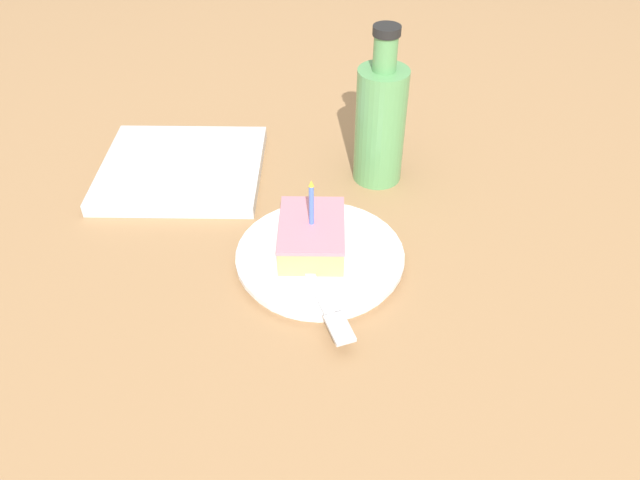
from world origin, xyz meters
The scene contains 6 objects.
ground_plane centered at (0.00, 0.00, -0.02)m, with size 2.40×2.40×0.04m.
plate centered at (0.02, 0.01, 0.01)m, with size 0.22×0.22×0.02m.
cake_slice centered at (0.04, 0.00, 0.04)m, with size 0.08×0.11×0.11m.
fork centered at (0.02, 0.08, 0.02)m, with size 0.08×0.19×0.00m.
bottle centered at (-0.06, -0.19, 0.10)m, with size 0.07×0.07×0.24m.
marble_board centered at (0.24, -0.19, 0.01)m, with size 0.24×0.22×0.02m.
Camera 1 is at (0.01, 0.61, 0.56)m, focal length 35.00 mm.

